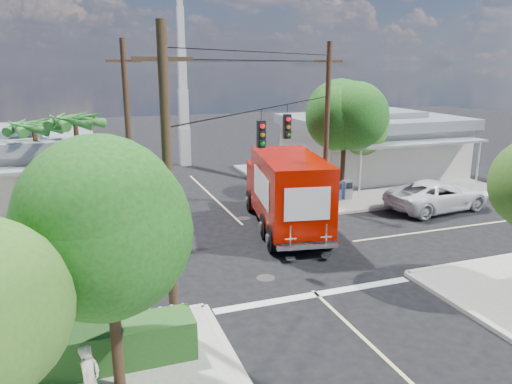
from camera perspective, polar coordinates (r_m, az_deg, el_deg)
name	(u,v)px	position (r m, az deg, el deg)	size (l,w,h in m)	color
ground	(272,252)	(21.64, 1.81, -6.90)	(120.00, 120.00, 0.00)	black
sidewalk_ne	(359,178)	(35.69, 11.67, 1.53)	(14.12, 14.12, 0.14)	gray
sidewalk_nw	(19,208)	(30.80, -25.49, -1.67)	(14.12, 14.12, 0.14)	gray
road_markings	(285,265)	(20.38, 3.35, -8.30)	(32.00, 32.00, 0.01)	beige
building_ne	(372,143)	(37.03, 13.13, 5.46)	(11.80, 10.20, 4.50)	beige
radio_tower	(183,93)	(39.59, -8.35, 11.08)	(0.80, 0.80, 17.00)	silver
tree_sw_front	(108,226)	(11.73, -16.54, -3.79)	(3.88, 3.78, 6.03)	#422D1C
tree_ne_front	(345,119)	(29.57, 10.16, 8.20)	(4.21, 4.14, 6.66)	#422D1C
tree_ne_back	(363,123)	(32.84, 12.17, 7.69)	(3.77, 3.66, 5.82)	#422D1C
palm_nw_front	(75,123)	(26.37, -19.95, 7.43)	(3.01, 3.08, 5.59)	#422D1C
palm_nw_back	(34,129)	(27.97, -24.03, 6.63)	(3.01, 3.08, 5.19)	#422D1C
utility_poles	(224,141)	(21.40, -3.65, 5.81)	(12.00, 10.68, 9.00)	#473321
picket_fence	(82,335)	(14.97, -19.22, -15.19)	(5.94, 0.06, 1.00)	silver
hedge_sw	(75,352)	(14.27, -19.99, -16.77)	(6.20, 1.20, 1.10)	#1A4E18
vending_boxes	(336,191)	(29.46, 9.15, 0.15)	(1.90, 0.50, 1.10)	#B41B26
delivery_truck	(286,191)	(24.11, 3.44, 0.09)	(4.12, 8.98, 3.75)	black
parked_car	(437,195)	(29.32, 20.00, -0.35)	(2.74, 5.94, 1.65)	silver
pedestrian	(90,380)	(12.54, -18.47, -19.67)	(0.63, 0.41, 1.72)	beige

